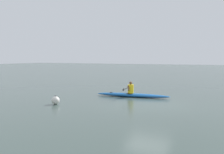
{
  "coord_description": "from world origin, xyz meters",
  "views": [
    {
      "loc": [
        -4.66,
        13.84,
        2.66
      ],
      "look_at": [
        1.71,
        1.15,
        1.56
      ],
      "focal_mm": 41.2,
      "sensor_mm": 36.0,
      "label": 1
    }
  ],
  "objects": [
    {
      "name": "ground_plane",
      "position": [
        0.0,
        0.0,
        0.0
      ],
      "size": [
        160.0,
        160.0,
        0.0
      ],
      "primitive_type": "plane",
      "color": "#384742"
    },
    {
      "name": "kayaker",
      "position": [
        1.89,
        -1.98,
        0.58
      ],
      "size": [
        0.58,
        2.46,
        0.8
      ],
      "color": "yellow",
      "rests_on": "kayak"
    },
    {
      "name": "kayak",
      "position": [
        1.76,
        -2.0,
        0.13
      ],
      "size": [
        5.03,
        1.21,
        0.25
      ],
      "color": "#1959A5",
      "rests_on": "ground"
    },
    {
      "name": "mooring_buoy_white_far",
      "position": [
        4.62,
        2.45,
        0.23
      ],
      "size": [
        0.45,
        0.45,
        0.49
      ],
      "color": "silver",
      "rests_on": "ground"
    }
  ]
}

